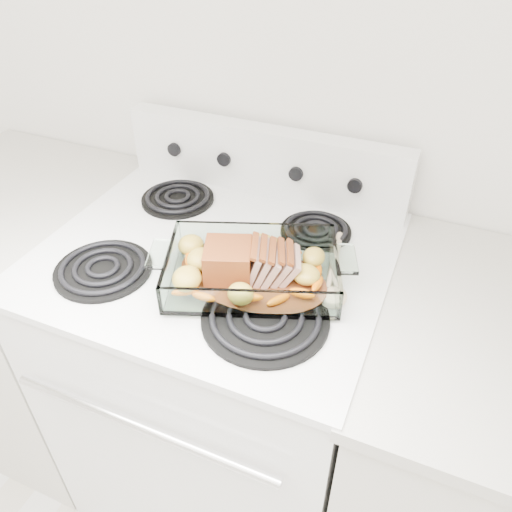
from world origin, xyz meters
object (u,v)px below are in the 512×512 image
at_px(pork_roast, 244,261).
at_px(baking_dish, 252,273).
at_px(electric_range, 223,377).
at_px(counter_left, 41,317).
at_px(counter_right, 467,467).

bearing_deg(pork_roast, baking_dish, -3.46).
relative_size(baking_dish, pork_roast, 1.78).
height_order(electric_range, counter_left, electric_range).
bearing_deg(pork_roast, counter_right, 3.40).
distance_m(electric_range, counter_left, 0.67).
height_order(counter_right, baking_dish, baking_dish).
bearing_deg(counter_right, pork_roast, -173.13).
distance_m(electric_range, baking_dish, 0.50).
distance_m(baking_dish, pork_roast, 0.03).
xyz_separation_m(counter_right, baking_dish, (-0.54, -0.07, 0.50)).
height_order(counter_left, baking_dish, baking_dish).
relative_size(counter_right, baking_dish, 2.67).
bearing_deg(electric_range, pork_roast, -33.63).
bearing_deg(baking_dish, counter_right, -13.49).
xyz_separation_m(baking_dish, pork_roast, (-0.02, -0.00, 0.03)).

